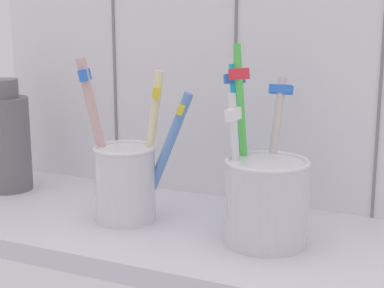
% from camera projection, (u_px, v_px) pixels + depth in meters
% --- Properties ---
extents(counter_slab, '(0.64, 0.22, 0.02)m').
position_uv_depth(counter_slab, '(195.00, 237.00, 0.64)').
color(counter_slab, silver).
rests_on(counter_slab, ground).
extents(tile_wall_back, '(0.64, 0.02, 0.45)m').
position_uv_depth(tile_wall_back, '(240.00, 22.00, 0.70)').
color(tile_wall_back, white).
rests_on(tile_wall_back, ground).
extents(toothbrush_cup_left, '(0.12, 0.07, 0.17)m').
position_uv_depth(toothbrush_cup_left, '(126.00, 177.00, 0.66)').
color(toothbrush_cup_left, silver).
rests_on(toothbrush_cup_left, counter_slab).
extents(toothbrush_cup_right, '(0.10, 0.11, 0.19)m').
position_uv_depth(toothbrush_cup_right, '(265.00, 196.00, 0.60)').
color(toothbrush_cup_right, silver).
rests_on(toothbrush_cup_right, counter_slab).
extents(ceramic_vase, '(0.06, 0.06, 0.14)m').
position_uv_depth(ceramic_vase, '(6.00, 140.00, 0.76)').
color(ceramic_vase, slate).
rests_on(ceramic_vase, counter_slab).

